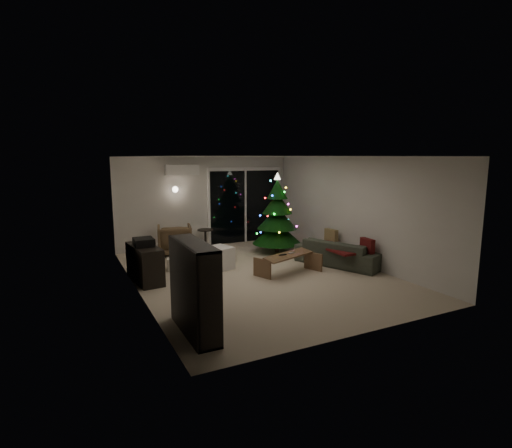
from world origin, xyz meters
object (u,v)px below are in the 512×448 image
at_px(bookshelf, 183,290).
at_px(media_cabinet, 145,264).
at_px(sofa, 339,253).
at_px(coffee_table, 289,264).
at_px(christmas_tree, 277,213).
at_px(armchair, 175,240).

xyz_separation_m(bookshelf, media_cabinet, (0.00, 2.75, -0.29)).
relative_size(sofa, coffee_table, 1.50).
xyz_separation_m(bookshelf, sofa, (4.30, 2.00, -0.37)).
bearing_deg(sofa, christmas_tree, -2.23).
xyz_separation_m(bookshelf, armchair, (1.13, 4.67, -0.27)).
bearing_deg(media_cabinet, armchair, 53.56).
relative_size(armchair, christmas_tree, 0.41).
bearing_deg(coffee_table, sofa, -17.04).
distance_m(bookshelf, christmas_tree, 5.24).
relative_size(bookshelf, sofa, 0.66).
height_order(sofa, coffee_table, sofa).
distance_m(media_cabinet, sofa, 4.37).
distance_m(media_cabinet, christmas_tree, 3.83).
height_order(armchair, christmas_tree, christmas_tree).
height_order(armchair, sofa, armchair).
relative_size(coffee_table, christmas_tree, 0.64).
distance_m(bookshelf, armchair, 4.81).
bearing_deg(coffee_table, media_cabinet, 143.32).
bearing_deg(coffee_table, armchair, 101.90).
height_order(media_cabinet, coffee_table, media_cabinet).
xyz_separation_m(sofa, christmas_tree, (-0.67, 1.76, 0.75)).
relative_size(sofa, christmas_tree, 0.96).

